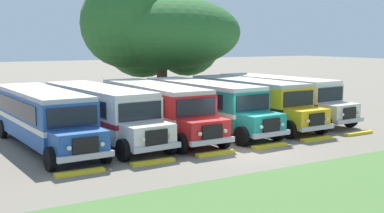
% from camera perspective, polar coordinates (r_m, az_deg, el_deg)
% --- Properties ---
extents(ground_plane, '(220.00, 220.00, 0.00)m').
position_cam_1_polar(ground_plane, '(23.97, 5.64, -5.04)').
color(ground_plane, slate).
extents(parked_bus_slot_0, '(3.07, 10.89, 2.82)m').
position_cam_1_polar(parked_bus_slot_0, '(25.51, -16.95, -0.96)').
color(parked_bus_slot_0, '#23519E').
rests_on(parked_bus_slot_0, ground_plane).
extents(parked_bus_slot_1, '(3.37, 10.94, 2.82)m').
position_cam_1_polar(parked_bus_slot_1, '(26.42, -10.59, -0.47)').
color(parked_bus_slot_1, silver).
rests_on(parked_bus_slot_1, ground_plane).
extents(parked_bus_slot_2, '(2.71, 10.84, 2.82)m').
position_cam_1_polar(parked_bus_slot_2, '(27.54, -4.23, -0.03)').
color(parked_bus_slot_2, red).
rests_on(parked_bus_slot_2, ground_plane).
extents(parked_bus_slot_3, '(3.17, 10.91, 2.82)m').
position_cam_1_polar(parked_bus_slot_3, '(29.12, 1.46, 0.41)').
color(parked_bus_slot_3, teal).
rests_on(parked_bus_slot_3, ground_plane).
extents(parked_bus_slot_4, '(2.84, 10.86, 2.82)m').
position_cam_1_polar(parked_bus_slot_4, '(31.23, 6.70, 0.85)').
color(parked_bus_slot_4, yellow).
rests_on(parked_bus_slot_4, ground_plane).
extents(parked_bus_slot_5, '(3.37, 10.94, 2.82)m').
position_cam_1_polar(parked_bus_slot_5, '(33.62, 10.02, 1.27)').
color(parked_bus_slot_5, silver).
rests_on(parked_bus_slot_5, ground_plane).
extents(curb_wheelstop_0, '(2.00, 0.36, 0.15)m').
position_cam_1_polar(curb_wheelstop_0, '(20.10, -12.85, -7.46)').
color(curb_wheelstop_0, yellow).
rests_on(curb_wheelstop_0, ground_plane).
extents(curb_wheelstop_1, '(2.00, 0.36, 0.15)m').
position_cam_1_polar(curb_wheelstop_1, '(21.28, -4.53, -6.45)').
color(curb_wheelstop_1, yellow).
rests_on(curb_wheelstop_1, ground_plane).
extents(curb_wheelstop_2, '(2.00, 0.36, 0.15)m').
position_cam_1_polar(curb_wheelstop_2, '(22.85, 2.75, -5.45)').
color(curb_wheelstop_2, yellow).
rests_on(curb_wheelstop_2, ground_plane).
extents(curb_wheelstop_3, '(2.00, 0.36, 0.15)m').
position_cam_1_polar(curb_wheelstop_3, '(24.75, 8.99, -4.52)').
color(curb_wheelstop_3, yellow).
rests_on(curb_wheelstop_3, ground_plane).
extents(curb_wheelstop_4, '(2.00, 0.36, 0.15)m').
position_cam_1_polar(curb_wheelstop_4, '(26.90, 14.27, -3.68)').
color(curb_wheelstop_4, yellow).
rests_on(curb_wheelstop_4, ground_plane).
extents(curb_wheelstop_5, '(2.00, 0.36, 0.15)m').
position_cam_1_polar(curb_wheelstop_5, '(29.25, 18.73, -2.95)').
color(curb_wheelstop_5, yellow).
rests_on(curb_wheelstop_5, ground_plane).
extents(broad_shade_tree, '(13.22, 13.56, 9.84)m').
position_cam_1_polar(broad_shade_tree, '(40.40, -4.30, 8.49)').
color(broad_shade_tree, brown).
rests_on(broad_shade_tree, ground_plane).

